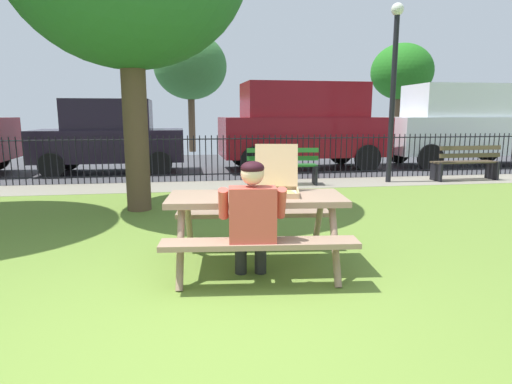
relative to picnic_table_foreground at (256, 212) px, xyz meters
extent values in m
cube|color=olive|center=(-0.64, 0.33, -0.61)|extent=(28.00, 11.42, 0.02)
cube|color=gray|center=(-0.64, 5.34, -0.60)|extent=(28.00, 1.40, 0.01)
cube|color=#424247|center=(-0.64, 9.45, -0.60)|extent=(28.00, 6.82, 0.01)
cube|color=#9B7A63|center=(0.00, 0.00, 0.14)|extent=(1.87, 0.93, 0.06)
cube|color=#9B7A63|center=(-0.06, -0.60, -0.16)|extent=(1.82, 0.45, 0.05)
cube|color=#9B7A63|center=(0.06, 0.60, -0.16)|extent=(1.82, 0.45, 0.05)
cylinder|color=#9B7A63|center=(-0.77, -0.34, -0.24)|extent=(0.11, 0.44, 0.74)
cylinder|color=#9B7A63|center=(-0.69, 0.48, -0.24)|extent=(0.11, 0.44, 0.74)
cylinder|color=#9B7A63|center=(0.69, -0.48, -0.24)|extent=(0.11, 0.44, 0.74)
cylinder|color=#9B7A63|center=(0.77, 0.34, -0.24)|extent=(0.11, 0.44, 0.74)
cube|color=tan|center=(0.21, 0.01, 0.18)|extent=(0.54, 0.54, 0.01)
cube|color=silver|center=(0.21, 0.01, 0.19)|extent=(0.50, 0.50, 0.00)
cube|color=tan|center=(0.17, -0.21, 0.21)|extent=(0.46, 0.10, 0.04)
cube|color=tan|center=(0.26, 0.24, 0.21)|extent=(0.46, 0.10, 0.04)
cube|color=tan|center=(-0.01, 0.06, 0.21)|extent=(0.10, 0.46, 0.04)
cube|color=tan|center=(0.44, -0.03, 0.21)|extent=(0.10, 0.46, 0.04)
cube|color=tan|center=(0.26, 0.25, 0.45)|extent=(0.48, 0.21, 0.45)
cylinder|color=tan|center=(0.21, 0.01, 0.19)|extent=(0.39, 0.39, 0.01)
cylinder|color=#F1D75D|center=(0.21, 0.01, 0.20)|extent=(0.36, 0.36, 0.00)
cylinder|color=black|center=(-0.18, -0.16, -0.38)|extent=(0.12, 0.12, 0.44)
cylinder|color=black|center=(-0.20, -0.37, -0.13)|extent=(0.19, 0.43, 0.15)
cylinder|color=black|center=(0.02, -0.18, -0.38)|extent=(0.12, 0.12, 0.44)
cylinder|color=black|center=(0.00, -0.39, -0.13)|extent=(0.19, 0.43, 0.15)
cube|color=#CC4C3F|center=(-0.12, -0.59, 0.10)|extent=(0.44, 0.26, 0.52)
cylinder|color=#CC4C3F|center=(-0.38, -0.52, 0.21)|extent=(0.11, 0.22, 0.31)
cylinder|color=#CC4C3F|center=(0.14, -0.57, 0.21)|extent=(0.11, 0.22, 0.31)
sphere|color=beige|center=(-0.12, -0.57, 0.48)|extent=(0.21, 0.21, 0.21)
ellipsoid|color=black|center=(-0.12, -0.58, 0.53)|extent=(0.21, 0.20, 0.12)
cylinder|color=black|center=(-0.64, 6.04, 0.41)|extent=(18.83, 0.03, 0.03)
cylinder|color=black|center=(-0.64, 6.04, -0.43)|extent=(18.83, 0.03, 0.03)
cylinder|color=black|center=(-4.78, 6.04, -0.05)|extent=(0.02, 0.02, 1.10)
cylinder|color=black|center=(-4.64, 6.04, -0.05)|extent=(0.02, 0.02, 1.10)
cylinder|color=black|center=(-4.50, 6.04, -0.05)|extent=(0.02, 0.02, 1.10)
cylinder|color=black|center=(-4.36, 6.04, -0.05)|extent=(0.02, 0.02, 1.10)
cylinder|color=black|center=(-4.22, 6.04, -0.05)|extent=(0.02, 0.02, 1.10)
cylinder|color=black|center=(-4.08, 6.04, -0.05)|extent=(0.02, 0.02, 1.10)
cylinder|color=black|center=(-3.94, 6.04, -0.05)|extent=(0.02, 0.02, 1.10)
cylinder|color=black|center=(-3.80, 6.04, -0.05)|extent=(0.02, 0.02, 1.10)
cylinder|color=black|center=(-3.66, 6.04, -0.05)|extent=(0.02, 0.02, 1.10)
cylinder|color=black|center=(-3.52, 6.04, -0.05)|extent=(0.02, 0.02, 1.10)
cylinder|color=black|center=(-3.38, 6.04, -0.05)|extent=(0.02, 0.02, 1.10)
cylinder|color=black|center=(-3.24, 6.04, -0.05)|extent=(0.02, 0.02, 1.10)
cylinder|color=black|center=(-3.10, 6.04, -0.05)|extent=(0.02, 0.02, 1.10)
cylinder|color=black|center=(-2.96, 6.04, -0.05)|extent=(0.02, 0.02, 1.10)
cylinder|color=black|center=(-2.82, 6.04, -0.05)|extent=(0.02, 0.02, 1.10)
cylinder|color=black|center=(-2.68, 6.04, -0.05)|extent=(0.02, 0.02, 1.10)
cylinder|color=black|center=(-2.54, 6.04, -0.05)|extent=(0.02, 0.02, 1.10)
cylinder|color=black|center=(-2.40, 6.04, -0.05)|extent=(0.02, 0.02, 1.10)
cylinder|color=black|center=(-2.26, 6.04, -0.05)|extent=(0.02, 0.02, 1.10)
cylinder|color=black|center=(-2.12, 6.04, -0.05)|extent=(0.02, 0.02, 1.10)
cylinder|color=black|center=(-1.98, 6.04, -0.05)|extent=(0.02, 0.02, 1.10)
cylinder|color=black|center=(-1.83, 6.04, -0.05)|extent=(0.02, 0.02, 1.10)
cylinder|color=black|center=(-1.69, 6.04, -0.05)|extent=(0.02, 0.02, 1.10)
cylinder|color=black|center=(-1.55, 6.04, -0.05)|extent=(0.02, 0.02, 1.10)
cylinder|color=black|center=(-1.41, 6.04, -0.05)|extent=(0.02, 0.02, 1.10)
cylinder|color=black|center=(-1.27, 6.04, -0.05)|extent=(0.02, 0.02, 1.10)
cylinder|color=black|center=(-1.13, 6.04, -0.05)|extent=(0.02, 0.02, 1.10)
cylinder|color=black|center=(-0.99, 6.04, -0.05)|extent=(0.02, 0.02, 1.10)
cylinder|color=black|center=(-0.85, 6.04, -0.05)|extent=(0.02, 0.02, 1.10)
cylinder|color=black|center=(-0.71, 6.04, -0.05)|extent=(0.02, 0.02, 1.10)
cylinder|color=black|center=(-0.57, 6.04, -0.05)|extent=(0.02, 0.02, 1.10)
cylinder|color=black|center=(-0.43, 6.04, -0.05)|extent=(0.02, 0.02, 1.10)
cylinder|color=black|center=(-0.29, 6.04, -0.05)|extent=(0.02, 0.02, 1.10)
cylinder|color=black|center=(-0.15, 6.04, -0.05)|extent=(0.02, 0.02, 1.10)
cylinder|color=black|center=(-0.01, 6.04, -0.05)|extent=(0.02, 0.02, 1.10)
cylinder|color=black|center=(0.13, 6.04, -0.05)|extent=(0.02, 0.02, 1.10)
cylinder|color=black|center=(0.27, 6.04, -0.05)|extent=(0.02, 0.02, 1.10)
cylinder|color=black|center=(0.41, 6.04, -0.05)|extent=(0.02, 0.02, 1.10)
cylinder|color=black|center=(0.55, 6.04, -0.05)|extent=(0.02, 0.02, 1.10)
cylinder|color=black|center=(0.69, 6.04, -0.05)|extent=(0.02, 0.02, 1.10)
cylinder|color=black|center=(0.83, 6.04, -0.05)|extent=(0.02, 0.02, 1.10)
cylinder|color=black|center=(0.98, 6.04, -0.05)|extent=(0.02, 0.02, 1.10)
cylinder|color=black|center=(1.12, 6.04, -0.05)|extent=(0.02, 0.02, 1.10)
cylinder|color=black|center=(1.26, 6.04, -0.05)|extent=(0.02, 0.02, 1.10)
cylinder|color=black|center=(1.40, 6.04, -0.05)|extent=(0.02, 0.02, 1.10)
cylinder|color=black|center=(1.54, 6.04, -0.05)|extent=(0.02, 0.02, 1.10)
cylinder|color=black|center=(1.68, 6.04, -0.05)|extent=(0.02, 0.02, 1.10)
cylinder|color=black|center=(1.82, 6.04, -0.05)|extent=(0.02, 0.02, 1.10)
cylinder|color=black|center=(1.96, 6.04, -0.05)|extent=(0.02, 0.02, 1.10)
cylinder|color=black|center=(2.10, 6.04, -0.05)|extent=(0.02, 0.02, 1.10)
cylinder|color=black|center=(2.24, 6.04, -0.05)|extent=(0.02, 0.02, 1.10)
cylinder|color=black|center=(2.38, 6.04, -0.05)|extent=(0.02, 0.02, 1.10)
cylinder|color=black|center=(2.52, 6.04, -0.05)|extent=(0.02, 0.02, 1.10)
cylinder|color=black|center=(2.66, 6.04, -0.05)|extent=(0.02, 0.02, 1.10)
cylinder|color=black|center=(2.80, 6.04, -0.05)|extent=(0.02, 0.02, 1.10)
cylinder|color=black|center=(2.94, 6.04, -0.05)|extent=(0.02, 0.02, 1.10)
cylinder|color=black|center=(3.08, 6.04, -0.05)|extent=(0.02, 0.02, 1.10)
cylinder|color=black|center=(3.22, 6.04, -0.05)|extent=(0.02, 0.02, 1.10)
cylinder|color=black|center=(3.36, 6.04, -0.05)|extent=(0.02, 0.02, 1.10)
cylinder|color=black|center=(3.50, 6.04, -0.05)|extent=(0.02, 0.02, 1.10)
cylinder|color=black|center=(3.64, 6.04, -0.05)|extent=(0.02, 0.02, 1.10)
cylinder|color=black|center=(3.78, 6.04, -0.05)|extent=(0.02, 0.02, 1.10)
cylinder|color=black|center=(3.93, 6.04, -0.05)|extent=(0.02, 0.02, 1.10)
cylinder|color=black|center=(4.07, 6.04, -0.05)|extent=(0.02, 0.02, 1.10)
cylinder|color=black|center=(4.21, 6.04, -0.05)|extent=(0.02, 0.02, 1.10)
cylinder|color=black|center=(4.35, 6.04, -0.05)|extent=(0.02, 0.02, 1.10)
cylinder|color=black|center=(4.49, 6.04, -0.05)|extent=(0.02, 0.02, 1.10)
cylinder|color=black|center=(4.63, 6.04, -0.05)|extent=(0.02, 0.02, 1.10)
cylinder|color=black|center=(4.77, 6.04, -0.05)|extent=(0.02, 0.02, 1.10)
cylinder|color=black|center=(4.91, 6.04, -0.05)|extent=(0.02, 0.02, 1.10)
cylinder|color=black|center=(5.05, 6.04, -0.05)|extent=(0.02, 0.02, 1.10)
cylinder|color=black|center=(5.19, 6.04, -0.05)|extent=(0.02, 0.02, 1.10)
cylinder|color=black|center=(5.33, 6.04, -0.05)|extent=(0.02, 0.02, 1.10)
cylinder|color=black|center=(5.47, 6.04, -0.05)|extent=(0.02, 0.02, 1.10)
cylinder|color=black|center=(5.61, 6.04, -0.05)|extent=(0.02, 0.02, 1.10)
cylinder|color=black|center=(5.75, 6.04, -0.05)|extent=(0.02, 0.02, 1.10)
cylinder|color=black|center=(5.89, 6.04, -0.05)|extent=(0.02, 0.02, 1.10)
cylinder|color=black|center=(6.03, 6.04, -0.05)|extent=(0.02, 0.02, 1.10)
cylinder|color=black|center=(6.17, 6.04, -0.05)|extent=(0.02, 0.02, 1.10)
cylinder|color=black|center=(6.31, 6.04, -0.05)|extent=(0.02, 0.02, 1.10)
cylinder|color=black|center=(6.45, 6.04, -0.05)|extent=(0.02, 0.02, 1.10)
cylinder|color=black|center=(6.59, 6.04, -0.05)|extent=(0.02, 0.02, 1.10)
cylinder|color=black|center=(6.74, 6.04, -0.05)|extent=(0.02, 0.02, 1.10)
cylinder|color=black|center=(6.88, 6.04, -0.05)|extent=(0.02, 0.02, 1.10)
cylinder|color=black|center=(7.02, 6.04, -0.05)|extent=(0.02, 0.02, 1.10)
cylinder|color=black|center=(7.16, 6.04, -0.05)|extent=(0.02, 0.02, 1.10)
cylinder|color=black|center=(7.30, 6.04, -0.05)|extent=(0.02, 0.02, 1.10)
cylinder|color=black|center=(7.44, 6.04, -0.05)|extent=(0.02, 0.02, 1.10)
cylinder|color=black|center=(7.58, 6.04, -0.05)|extent=(0.02, 0.02, 1.10)
cylinder|color=black|center=(7.72, 6.04, -0.05)|extent=(0.02, 0.02, 1.10)
cylinder|color=black|center=(7.86, 6.04, -0.05)|extent=(0.02, 0.02, 1.10)
cube|color=#246A25|center=(1.41, 5.41, -0.16)|extent=(1.60, 0.26, 0.04)
cube|color=#246A25|center=(1.40, 5.27, -0.16)|extent=(1.60, 0.26, 0.04)
cube|color=#246A25|center=(1.39, 5.13, -0.16)|extent=(1.60, 0.26, 0.04)
cube|color=#246A25|center=(1.38, 5.07, 0.02)|extent=(1.60, 0.21, 0.11)
cube|color=#246A25|center=(1.38, 5.07, 0.20)|extent=(1.60, 0.21, 0.11)
cube|color=black|center=(2.15, 5.14, -0.38)|extent=(0.09, 0.44, 0.44)
cube|color=black|center=(0.64, 5.29, -0.38)|extent=(0.09, 0.44, 0.44)
cube|color=brown|center=(5.94, 5.41, -0.16)|extent=(1.60, 0.14, 0.04)
cube|color=brown|center=(5.95, 5.27, -0.16)|extent=(1.60, 0.14, 0.04)
cube|color=brown|center=(5.95, 5.13, -0.16)|extent=(1.60, 0.14, 0.04)
cube|color=brown|center=(5.95, 5.07, 0.02)|extent=(1.60, 0.10, 0.11)
cube|color=brown|center=(5.95, 5.07, 0.20)|extent=(1.60, 0.10, 0.11)
cube|color=black|center=(6.71, 5.24, -0.38)|extent=(0.06, 0.44, 0.44)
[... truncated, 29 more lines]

